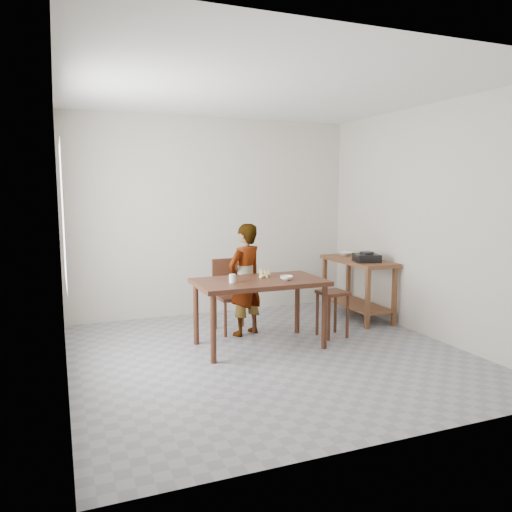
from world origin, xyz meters
name	(u,v)px	position (x,y,z in m)	size (l,w,h in m)	color
floor	(270,356)	(0.00, 0.00, -0.02)	(4.00, 4.00, 0.04)	gray
ceiling	(271,88)	(0.00, 0.00, 2.72)	(4.00, 4.00, 0.04)	white
wall_back	(213,217)	(0.00, 2.02, 1.35)	(4.00, 0.04, 2.70)	beige
wall_front	(395,248)	(0.00, -2.02, 1.35)	(4.00, 0.04, 2.70)	beige
wall_left	(58,233)	(-2.02, 0.00, 1.35)	(0.04, 4.00, 2.70)	beige
wall_right	(429,222)	(2.02, 0.00, 1.35)	(0.04, 4.00, 2.70)	beige
window_pane	(63,215)	(-1.97, 0.20, 1.50)	(0.02, 1.10, 1.30)	white
dining_table	(259,313)	(0.00, 0.30, 0.38)	(1.40, 0.80, 0.75)	#402013
prep_counter	(357,288)	(1.72, 1.00, 0.40)	(0.50, 1.20, 0.80)	brown
child	(245,280)	(0.02, 0.79, 0.67)	(0.49, 0.32, 1.33)	white
dining_chair	(234,296)	(-0.06, 0.97, 0.44)	(0.43, 0.43, 0.88)	#402013
stool	(332,314)	(0.94, 0.34, 0.27)	(0.31, 0.31, 0.55)	#402013
glass_tumbler	(232,278)	(-0.33, 0.25, 0.80)	(0.07, 0.07, 0.09)	silver
small_bowl	(286,278)	(0.27, 0.19, 0.77)	(0.14, 0.14, 0.04)	white
banana	(265,275)	(0.11, 0.42, 0.78)	(0.17, 0.12, 0.06)	gold
serving_bowl	(345,254)	(1.75, 1.37, 0.83)	(0.21, 0.21, 0.05)	white
gas_burner	(367,258)	(1.68, 0.74, 0.85)	(0.30, 0.30, 0.10)	black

